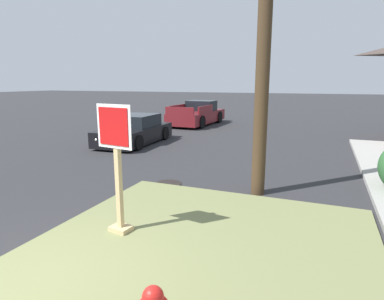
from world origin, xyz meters
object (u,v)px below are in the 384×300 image
object	(u,v)px
manhole_cover	(169,184)
parked_sedan_black	(135,131)
stop_sign	(118,171)
pickup_truck_maroon	(197,115)

from	to	relation	value
manhole_cover	parked_sedan_black	xyz separation A→B (m)	(-3.97, 4.75, 0.53)
manhole_cover	parked_sedan_black	size ratio (longest dim) A/B	0.17
stop_sign	parked_sedan_black	size ratio (longest dim) A/B	0.52
stop_sign	pickup_truck_maroon	xyz separation A→B (m)	(-4.30, 14.81, -0.55)
pickup_truck_maroon	manhole_cover	bearing A→B (deg)	-72.31
manhole_cover	parked_sedan_black	distance (m)	6.21
stop_sign	manhole_cover	xyz separation A→B (m)	(-0.52, 2.98, -1.16)
parked_sedan_black	pickup_truck_maroon	distance (m)	7.09
stop_sign	pickup_truck_maroon	bearing A→B (deg)	106.17
stop_sign	manhole_cover	distance (m)	3.24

